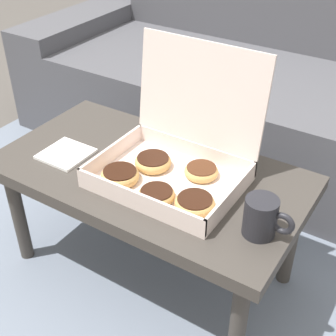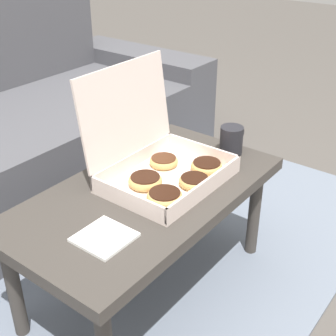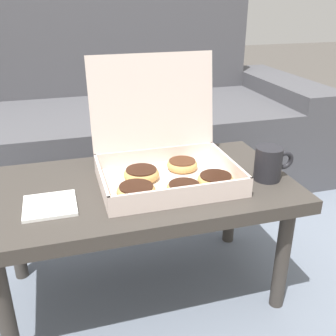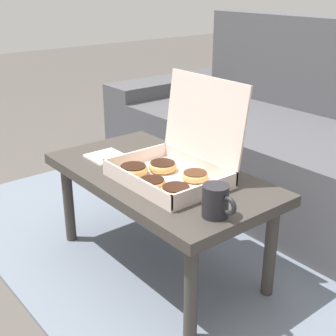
{
  "view_description": "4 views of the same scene",
  "coord_description": "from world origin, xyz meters",
  "px_view_note": "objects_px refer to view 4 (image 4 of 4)",
  "views": [
    {
      "loc": [
        0.65,
        -1.01,
        1.19
      ],
      "look_at": [
        0.08,
        -0.12,
        0.46
      ],
      "focal_mm": 50.0,
      "sensor_mm": 36.0,
      "label": 1
    },
    {
      "loc": [
        -0.95,
        -0.9,
        1.17
      ],
      "look_at": [
        0.08,
        -0.12,
        0.46
      ],
      "focal_mm": 50.0,
      "sensor_mm": 36.0,
      "label": 2
    },
    {
      "loc": [
        -0.21,
        -1.12,
        0.93
      ],
      "look_at": [
        0.08,
        -0.12,
        0.46
      ],
      "focal_mm": 42.0,
      "sensor_mm": 36.0,
      "label": 3
    },
    {
      "loc": [
        1.27,
        -1.08,
        1.08
      ],
      "look_at": [
        0.08,
        -0.12,
        0.46
      ],
      "focal_mm": 50.0,
      "sensor_mm": 36.0,
      "label": 4
    }
  ],
  "objects_px": {
    "pastry_box": "(172,164)",
    "coffee_table": "(159,184)",
    "couch": "(307,149)",
    "coffee_mug": "(216,201)"
  },
  "relations": [
    {
      "from": "couch",
      "to": "coffee_table",
      "type": "bearing_deg",
      "value": -90.0
    },
    {
      "from": "couch",
      "to": "coffee_table",
      "type": "relative_size",
      "value": 2.45
    },
    {
      "from": "coffee_table",
      "to": "pastry_box",
      "type": "height_order",
      "value": "pastry_box"
    },
    {
      "from": "couch",
      "to": "pastry_box",
      "type": "bearing_deg",
      "value": -85.1
    },
    {
      "from": "pastry_box",
      "to": "coffee_table",
      "type": "bearing_deg",
      "value": 177.99
    },
    {
      "from": "pastry_box",
      "to": "coffee_mug",
      "type": "xyz_separation_m",
      "value": [
        0.3,
        -0.08,
        -0.01
      ]
    },
    {
      "from": "coffee_table",
      "to": "coffee_mug",
      "type": "height_order",
      "value": "coffee_mug"
    },
    {
      "from": "coffee_table",
      "to": "coffee_mug",
      "type": "xyz_separation_m",
      "value": [
        0.38,
        -0.08,
        0.1
      ]
    },
    {
      "from": "couch",
      "to": "pastry_box",
      "type": "relative_size",
      "value": 5.62
    },
    {
      "from": "coffee_table",
      "to": "pastry_box",
      "type": "relative_size",
      "value": 2.29
    }
  ]
}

